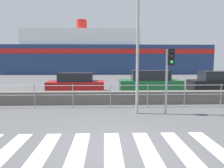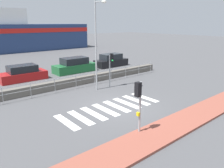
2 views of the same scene
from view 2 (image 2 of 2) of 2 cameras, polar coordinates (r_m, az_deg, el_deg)
ground_plane at (r=14.21m, az=1.37°, el=-5.78°), size 160.00×160.00×0.00m
sidewalk_brick at (r=11.69m, az=14.99°, el=-10.99°), size 24.00×1.80×0.12m
crosswalk at (r=13.89m, az=-0.27°, el=-6.28°), size 6.75×2.40×0.01m
seawall at (r=18.77m, az=-10.71°, el=0.42°), size 20.57×0.55×0.68m
harbor_fence at (r=17.93m, az=-9.40°, el=1.15°), size 18.55×0.04×1.15m
traffic_light_near at (r=10.17m, az=6.93°, el=-3.41°), size 0.34×0.32×2.62m
traffic_light_far at (r=17.86m, az=-0.33°, el=5.58°), size 0.34×0.32×2.80m
streetlamp at (r=16.74m, az=-3.82°, el=12.16°), size 0.32×1.33×6.80m
parked_car_red at (r=21.97m, az=-22.25°, el=2.47°), size 4.15×1.81×1.43m
parked_car_green at (r=24.14m, az=-9.74°, el=4.69°), size 4.58×1.83×1.59m
parked_car_black at (r=27.05m, az=-0.24°, el=6.05°), size 4.21×1.74×1.53m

